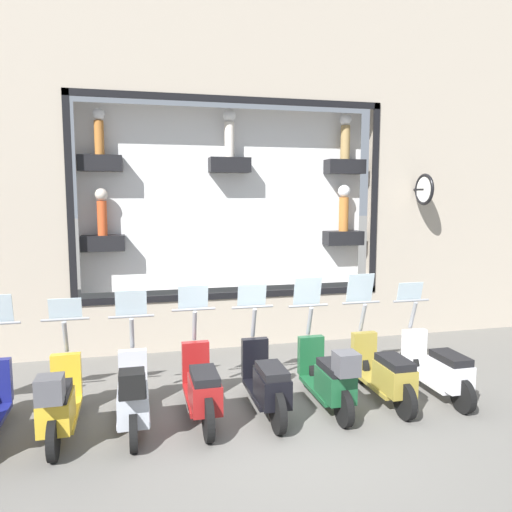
{
  "coord_description": "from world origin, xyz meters",
  "views": [
    {
      "loc": [
        -5.63,
        1.77,
        2.86
      ],
      "look_at": [
        1.87,
        -0.06,
        1.92
      ],
      "focal_mm": 35.0,
      "sensor_mm": 36.0,
      "label": 1
    }
  ],
  "objects_px": {
    "scooter_yellow_6": "(59,402)",
    "scooter_green_2": "(329,376)",
    "scooter_black_3": "(266,382)",
    "scooter_silver_5": "(133,395)",
    "scooter_red_4": "(202,387)",
    "scooter_white_0": "(438,368)",
    "scooter_olive_1": "(384,372)"
  },
  "relations": [
    {
      "from": "scooter_yellow_6",
      "to": "scooter_green_2",
      "type": "bearing_deg",
      "value": -89.9
    },
    {
      "from": "scooter_black_3",
      "to": "scooter_silver_5",
      "type": "height_order",
      "value": "scooter_black_3"
    },
    {
      "from": "scooter_silver_5",
      "to": "scooter_red_4",
      "type": "bearing_deg",
      "value": -84.95
    },
    {
      "from": "scooter_green_2",
      "to": "scooter_silver_5",
      "type": "distance_m",
      "value": 2.54
    },
    {
      "from": "scooter_white_0",
      "to": "scooter_black_3",
      "type": "distance_m",
      "value": 2.54
    },
    {
      "from": "scooter_olive_1",
      "to": "scooter_green_2",
      "type": "xyz_separation_m",
      "value": [
        -0.06,
        0.85,
        0.04
      ]
    },
    {
      "from": "scooter_red_4",
      "to": "scooter_green_2",
      "type": "bearing_deg",
      "value": -92.29
    },
    {
      "from": "scooter_silver_5",
      "to": "scooter_yellow_6",
      "type": "bearing_deg",
      "value": 89.92
    },
    {
      "from": "scooter_red_4",
      "to": "scooter_silver_5",
      "type": "xyz_separation_m",
      "value": [
        -0.07,
        0.85,
        0.01
      ]
    },
    {
      "from": "scooter_white_0",
      "to": "scooter_red_4",
      "type": "height_order",
      "value": "scooter_red_4"
    },
    {
      "from": "scooter_olive_1",
      "to": "scooter_silver_5",
      "type": "distance_m",
      "value": 3.39
    },
    {
      "from": "scooter_red_4",
      "to": "scooter_yellow_6",
      "type": "bearing_deg",
      "value": 92.49
    },
    {
      "from": "scooter_olive_1",
      "to": "scooter_silver_5",
      "type": "relative_size",
      "value": 1.0
    },
    {
      "from": "scooter_white_0",
      "to": "scooter_green_2",
      "type": "relative_size",
      "value": 1.0
    },
    {
      "from": "scooter_white_0",
      "to": "scooter_olive_1",
      "type": "bearing_deg",
      "value": 89.52
    },
    {
      "from": "scooter_red_4",
      "to": "scooter_black_3",
      "type": "bearing_deg",
      "value": -90.15
    },
    {
      "from": "scooter_white_0",
      "to": "scooter_red_4",
      "type": "relative_size",
      "value": 0.99
    },
    {
      "from": "scooter_silver_5",
      "to": "scooter_white_0",
      "type": "bearing_deg",
      "value": -89.13
    },
    {
      "from": "scooter_green_2",
      "to": "scooter_yellow_6",
      "type": "distance_m",
      "value": 3.39
    },
    {
      "from": "scooter_olive_1",
      "to": "scooter_black_3",
      "type": "distance_m",
      "value": 1.69
    },
    {
      "from": "scooter_white_0",
      "to": "scooter_silver_5",
      "type": "relative_size",
      "value": 1.0
    },
    {
      "from": "scooter_black_3",
      "to": "scooter_silver_5",
      "type": "distance_m",
      "value": 1.7
    },
    {
      "from": "scooter_green_2",
      "to": "scooter_black_3",
      "type": "height_order",
      "value": "scooter_green_2"
    },
    {
      "from": "scooter_white_0",
      "to": "scooter_red_4",
      "type": "bearing_deg",
      "value": 89.82
    },
    {
      "from": "scooter_white_0",
      "to": "scooter_green_2",
      "type": "xyz_separation_m",
      "value": [
        -0.06,
        1.69,
        0.05
      ]
    },
    {
      "from": "scooter_black_3",
      "to": "scooter_silver_5",
      "type": "xyz_separation_m",
      "value": [
        -0.07,
        1.69,
        0.02
      ]
    },
    {
      "from": "scooter_yellow_6",
      "to": "scooter_silver_5",
      "type": "bearing_deg",
      "value": -90.08
    },
    {
      "from": "scooter_silver_5",
      "to": "scooter_black_3",
      "type": "bearing_deg",
      "value": -87.55
    },
    {
      "from": "scooter_white_0",
      "to": "scooter_green_2",
      "type": "distance_m",
      "value": 1.7
    },
    {
      "from": "scooter_red_4",
      "to": "scooter_olive_1",
      "type": "bearing_deg",
      "value": -90.08
    },
    {
      "from": "scooter_olive_1",
      "to": "scooter_red_4",
      "type": "bearing_deg",
      "value": 89.92
    },
    {
      "from": "scooter_green_2",
      "to": "scooter_white_0",
      "type": "bearing_deg",
      "value": -88.06
    }
  ]
}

